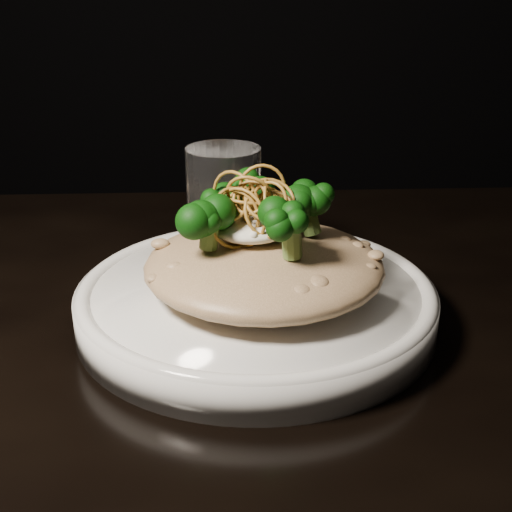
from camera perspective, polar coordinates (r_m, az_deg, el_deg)
The scene contains 7 objects.
table at distance 0.55m, azimuth -1.22°, elevation -16.12°, with size 1.10×0.80×0.75m.
plate at distance 0.55m, azimuth -0.00°, elevation -3.88°, with size 0.28×0.28×0.03m, color silver.
risotto at distance 0.54m, azimuth 0.66°, elevation -0.77°, with size 0.18×0.18×0.04m, color brown.
broccoli at distance 0.52m, azimuth -0.07°, elevation 3.23°, with size 0.11×0.11×0.04m, color black, non-canonical shape.
cheese at distance 0.53m, azimuth -0.41°, elevation 2.43°, with size 0.06×0.06×0.02m, color white.
shallots at distance 0.52m, azimuth -0.22°, elevation 4.74°, with size 0.05×0.05×0.03m, color brown, non-canonical shape.
drinking_glass at distance 0.63m, azimuth -2.56°, elevation 3.55°, with size 0.06×0.06×0.11m, color silver.
Camera 1 is at (-0.01, -0.43, 1.01)m, focal length 50.00 mm.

